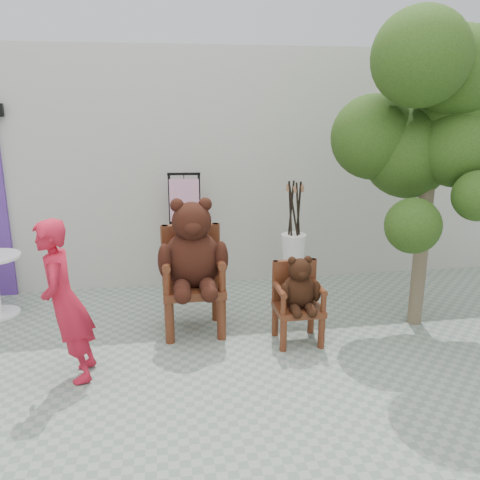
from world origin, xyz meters
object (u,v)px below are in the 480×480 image
(chair_big, at_px, (193,259))
(person, at_px, (65,302))
(display_stand, at_px, (186,247))
(stool_bucket, at_px, (293,248))
(chair_small, at_px, (298,292))
(tree, at_px, (436,114))

(chair_big, height_order, person, same)
(display_stand, distance_m, stool_bucket, 1.35)
(person, bearing_deg, chair_small, 98.28)
(stool_bucket, relative_size, tree, 0.46)
(chair_big, distance_m, stool_bucket, 1.45)
(person, relative_size, tree, 0.45)
(person, height_order, display_stand, display_stand)
(display_stand, distance_m, tree, 3.23)
(chair_small, distance_m, display_stand, 1.89)
(person, height_order, stool_bucket, stool_bucket)
(chair_small, distance_m, person, 2.19)
(chair_small, xyz_separation_m, tree, (1.43, 0.26, 1.70))
(chair_small, height_order, display_stand, display_stand)
(tree, bearing_deg, chair_small, -169.68)
(stool_bucket, bearing_deg, person, -148.47)
(tree, bearing_deg, chair_big, 176.52)
(chair_small, bearing_deg, person, -170.43)
(person, bearing_deg, display_stand, 148.47)
(stool_bucket, bearing_deg, chair_small, -102.54)
(person, relative_size, stool_bucket, 0.98)
(chair_big, relative_size, person, 1.00)
(person, relative_size, display_stand, 0.94)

